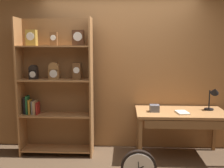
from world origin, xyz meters
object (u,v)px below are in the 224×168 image
bookshelf (55,86)px  open_repair_manual (182,113)px  workbench (181,117)px  toolbox_small (154,108)px  desk_lamp (213,95)px

bookshelf → open_repair_manual: size_ratio=9.81×
bookshelf → workbench: 2.01m
toolbox_small → open_repair_manual: (0.40, -0.08, -0.04)m
bookshelf → desk_lamp: 2.47m
bookshelf → toolbox_small: bookshelf is taller
workbench → toolbox_small: bearing=-177.6°
bookshelf → open_repair_manual: bookshelf is taller
desk_lamp → toolbox_small: bearing=-172.7°
toolbox_small → bookshelf: bearing=175.6°
workbench → toolbox_small: size_ratio=9.66×
desk_lamp → toolbox_small: 0.93m
bookshelf → desk_lamp: bearing=-0.0°
workbench → desk_lamp: desk_lamp is taller
toolbox_small → desk_lamp: bearing=7.3°
desk_lamp → toolbox_small: size_ratio=2.75×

